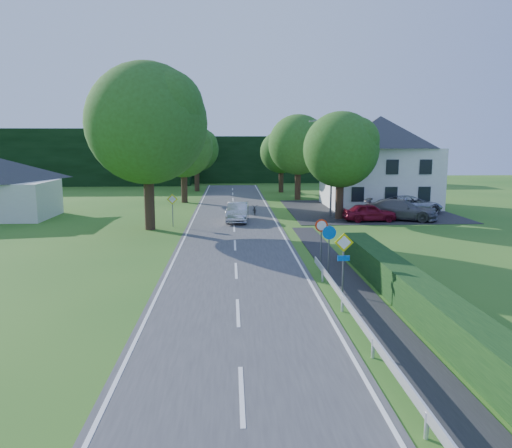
{
  "coord_description": "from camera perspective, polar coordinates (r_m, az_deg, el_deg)",
  "views": [
    {
      "loc": [
        -0.23,
        -11.45,
        6.2
      ],
      "look_at": [
        1.23,
        17.22,
        1.45
      ],
      "focal_mm": 35.0,
      "sensor_mm": 36.0,
      "label": 1
    }
  ],
  "objects": [
    {
      "name": "line_centre",
      "position": [
        32.04,
        -2.45,
        -1.69
      ],
      "size": [
        0.12,
        80.0,
        0.01
      ],
      "primitive_type": null,
      "color": "white",
      "rests_on": "road"
    },
    {
      "name": "parked_car_grey",
      "position": [
        41.39,
        16.23,
        1.59
      ],
      "size": [
        6.0,
        4.43,
        1.62
      ],
      "primitive_type": "imported",
      "rotation": [
        0.0,
        0.0,
        1.13
      ],
      "color": "#56565B",
      "rests_on": "parking_pad"
    },
    {
      "name": "tree_right_back",
      "position": [
        61.81,
        2.9,
        7.14
      ],
      "size": [
        6.2,
        6.2,
        7.56
      ],
      "primitive_type": null,
      "color": "#2A5118",
      "rests_on": "ground"
    },
    {
      "name": "tree_left_back",
      "position": [
        63.63,
        -6.81,
        7.38
      ],
      "size": [
        6.6,
        6.6,
        8.07
      ],
      "primitive_type": null,
      "color": "#2A5118",
      "rests_on": "ground"
    },
    {
      "name": "moving_car",
      "position": [
        38.86,
        -2.1,
        1.37
      ],
      "size": [
        1.9,
        4.58,
        1.47
      ],
      "primitive_type": "imported",
      "rotation": [
        0.0,
        0.0,
        -0.08
      ],
      "color": "silver",
      "rests_on": "road"
    },
    {
      "name": "sign_priority_right",
      "position": [
        20.43,
        9.98,
        -3.19
      ],
      "size": [
        0.78,
        0.09,
        2.59
      ],
      "color": "slate",
      "rests_on": "ground"
    },
    {
      "name": "house_white",
      "position": [
        49.57,
        13.88,
        7.05
      ],
      "size": [
        10.6,
        8.4,
        8.6
      ],
      "color": "white",
      "rests_on": "ground"
    },
    {
      "name": "ground",
      "position": [
        13.02,
        -1.65,
        -19.04
      ],
      "size": [
        160.0,
        160.0,
        0.0
      ],
      "primitive_type": "plane",
      "color": "#235719",
      "rests_on": "ground"
    },
    {
      "name": "tree_main",
      "position": [
        35.92,
        -12.3,
        8.58
      ],
      "size": [
        9.4,
        9.4,
        11.64
      ],
      "primitive_type": null,
      "color": "#2A5118",
      "rests_on": "ground"
    },
    {
      "name": "tree_right_mid",
      "position": [
        40.45,
        9.62,
        6.56
      ],
      "size": [
        7.0,
        7.0,
        8.58
      ],
      "primitive_type": null,
      "color": "#2A5118",
      "rests_on": "ground"
    },
    {
      "name": "footpath",
      "position": [
        15.68,
        17.18,
        -14.25
      ],
      "size": [
        1.5,
        44.0,
        0.04
      ],
      "primitive_type": "cube",
      "color": "black",
      "rests_on": "ground"
    },
    {
      "name": "sign_speed_limit",
      "position": [
        25.23,
        7.48,
        -0.8
      ],
      "size": [
        0.64,
        0.11,
        2.37
      ],
      "color": "slate",
      "rests_on": "ground"
    },
    {
      "name": "sign_roundabout",
      "position": [
        23.32,
        8.34,
        -1.89
      ],
      "size": [
        0.64,
        0.08,
        2.37
      ],
      "color": "slate",
      "rests_on": "ground"
    },
    {
      "name": "hedge_right",
      "position": [
        14.39,
        26.11,
        -14.29
      ],
      "size": [
        1.2,
        30.0,
        1.3
      ],
      "primitive_type": "cube",
      "color": "black",
      "rests_on": "ground"
    },
    {
      "name": "parasol",
      "position": [
        47.41,
        12.93,
        2.76
      ],
      "size": [
        2.41,
        2.43,
        1.76
      ],
      "primitive_type": "imported",
      "rotation": [
        0.0,
        0.0,
        -0.29
      ],
      "color": "#DA4311",
      "rests_on": "parking_pad"
    },
    {
      "name": "tree_right_far",
      "position": [
        53.96,
        4.83,
        7.6
      ],
      "size": [
        7.4,
        7.4,
        9.09
      ],
      "primitive_type": null,
      "color": "#2A5118",
      "rests_on": "ground"
    },
    {
      "name": "parked_car_silver_a",
      "position": [
        50.24,
        11.11,
        3.04
      ],
      "size": [
        4.84,
        3.25,
        1.51
      ],
      "primitive_type": "imported",
      "rotation": [
        0.0,
        0.0,
        1.97
      ],
      "color": "silver",
      "rests_on": "parking_pad"
    },
    {
      "name": "parked_car_silver_b",
      "position": [
        45.19,
        17.2,
        2.13
      ],
      "size": [
        5.96,
        3.5,
        1.56
      ],
      "primitive_type": "imported",
      "rotation": [
        0.0,
        0.0,
        1.74
      ],
      "color": "#B1B2B9",
      "rests_on": "parking_pad"
    },
    {
      "name": "motorcycle",
      "position": [
        42.63,
        -0.16,
        1.67
      ],
      "size": [
        0.58,
        1.64,
        0.86
      ],
      "primitive_type": "imported",
      "rotation": [
        0.0,
        0.0,
        0.0
      ],
      "color": "black",
      "rests_on": "road"
    },
    {
      "name": "line_edge_left",
      "position": [
        32.19,
        -8.25,
        -1.73
      ],
      "size": [
        0.12,
        80.0,
        0.01
      ],
      "primitive_type": "cube",
      "color": "white",
      "rests_on": "road"
    },
    {
      "name": "road",
      "position": [
        32.05,
        -2.45,
        -1.73
      ],
      "size": [
        7.0,
        80.0,
        0.04
      ],
      "primitive_type": "cube",
      "color": "#3D3D3F",
      "rests_on": "ground"
    },
    {
      "name": "parked_car_red",
      "position": [
        39.97,
        12.84,
        1.31
      ],
      "size": [
        4.13,
        1.74,
        1.4
      ],
      "primitive_type": "imported",
      "rotation": [
        0.0,
        0.0,
        1.59
      ],
      "color": "maroon",
      "rests_on": "parking_pad"
    },
    {
      "name": "tree_left_far",
      "position": [
        51.7,
        -8.27,
        7.18
      ],
      "size": [
        7.0,
        7.0,
        8.58
      ],
      "primitive_type": null,
      "color": "#2A5118",
      "rests_on": "ground"
    },
    {
      "name": "guardrail",
      "position": [
        12.65,
        17.18,
        -18.61
      ],
      "size": [
        0.12,
        26.0,
        0.69
      ],
      "primitive_type": null,
      "color": "silver",
      "rests_on": "ground"
    },
    {
      "name": "treeline_right",
      "position": [
        77.93,
        3.18,
        7.39
      ],
      "size": [
        30.0,
        5.0,
        7.0
      ],
      "primitive_type": "cube",
      "color": "black",
      "rests_on": "ground"
    },
    {
      "name": "sign_priority_left",
      "position": [
        36.95,
        -9.53,
        2.3
      ],
      "size": [
        0.78,
        0.09,
        2.44
      ],
      "color": "slate",
      "rests_on": "ground"
    },
    {
      "name": "streetlight",
      "position": [
        42.3,
        8.46,
        6.94
      ],
      "size": [
        2.03,
        0.18,
        8.0
      ],
      "color": "slate",
      "rests_on": "ground"
    },
    {
      "name": "line_edge_right",
      "position": [
        32.23,
        3.34,
        -1.63
      ],
      "size": [
        0.12,
        80.0,
        0.01
      ],
      "primitive_type": "cube",
      "color": "white",
      "rests_on": "road"
    },
    {
      "name": "treeline_left",
      "position": [
        78.55,
        -23.8,
        7.0
      ],
      "size": [
        44.0,
        6.0,
        8.0
      ],
      "primitive_type": "cube",
      "color": "black",
      "rests_on": "ground"
    },
    {
      "name": "parking_pad",
      "position": [
        46.51,
        12.37,
        1.54
      ],
      "size": [
        14.0,
        16.0,
        0.04
      ],
      "primitive_type": "cube",
      "color": "black",
      "rests_on": "ground"
    }
  ]
}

